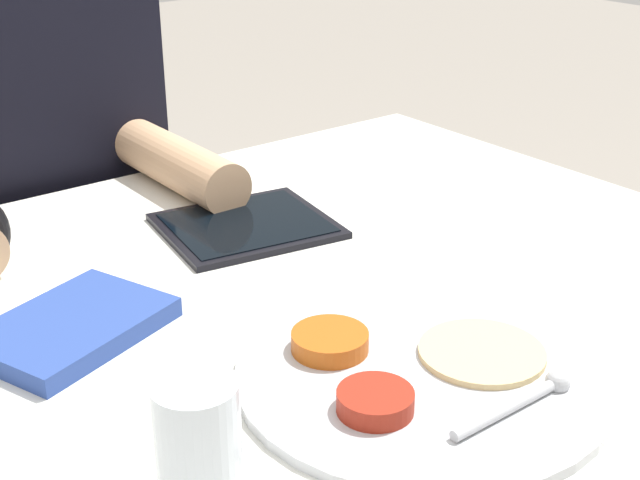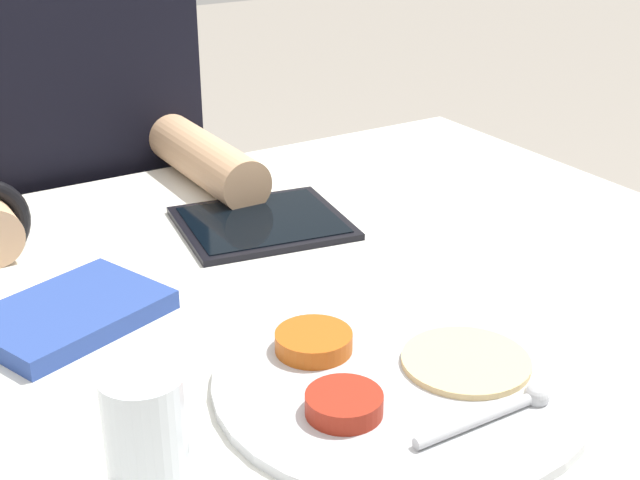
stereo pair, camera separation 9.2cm
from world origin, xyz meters
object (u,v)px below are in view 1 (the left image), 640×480
at_px(person_diner, 28,281).
at_px(drinking_glass, 199,452).
at_px(tablet_device, 247,226).
at_px(thali_tray, 419,372).
at_px(red_notebook, 72,328).

relative_size(person_diner, drinking_glass, 11.23).
bearing_deg(tablet_device, thali_tray, -99.84).
height_order(thali_tray, tablet_device, thali_tray).
xyz_separation_m(thali_tray, tablet_device, (0.07, 0.37, -0.00)).
bearing_deg(thali_tray, tablet_device, 80.16).
height_order(red_notebook, tablet_device, red_notebook).
bearing_deg(thali_tray, drinking_glass, -171.86).
bearing_deg(tablet_device, drinking_glass, -126.93).
bearing_deg(tablet_device, red_notebook, -157.32).
distance_m(person_diner, drinking_glass, 0.85).
bearing_deg(drinking_glass, person_diner, 78.99).
relative_size(thali_tray, drinking_glass, 3.04).
bearing_deg(drinking_glass, tablet_device, 53.07).
distance_m(tablet_device, person_diner, 0.46).
bearing_deg(red_notebook, drinking_glass, -95.97).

